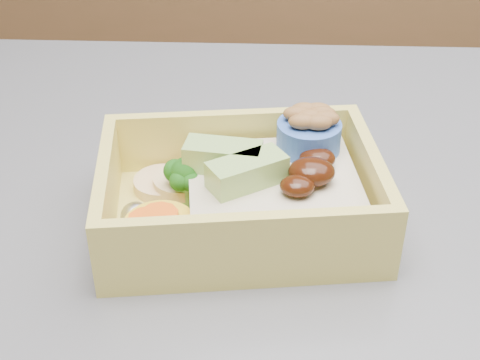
{
  "coord_description": "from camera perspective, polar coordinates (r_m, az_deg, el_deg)",
  "views": [
    {
      "loc": [
        0.03,
        -0.34,
        1.2
      ],
      "look_at": [
        0.01,
        0.01,
        0.95
      ],
      "focal_mm": 50.0,
      "sensor_mm": 36.0,
      "label": 1
    }
  ],
  "objects": [
    {
      "name": "bento_box",
      "position": [
        0.44,
        0.75,
        -1.06
      ],
      "size": [
        0.19,
        0.15,
        0.07
      ],
      "rotation": [
        0.0,
        0.0,
        0.13
      ],
      "color": "#DECC5B",
      "rests_on": "island"
    }
  ]
}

